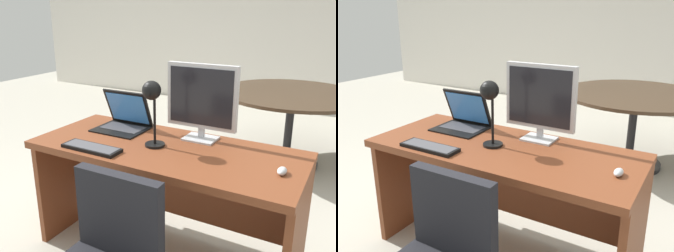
{
  "view_description": "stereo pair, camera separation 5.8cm",
  "coord_description": "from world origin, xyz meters",
  "views": [
    {
      "loc": [
        0.98,
        -1.75,
        1.53
      ],
      "look_at": [
        0.0,
        0.03,
        0.87
      ],
      "focal_mm": 38.7,
      "sensor_mm": 36.0,
      "label": 1
    },
    {
      "loc": [
        1.03,
        -1.72,
        1.53
      ],
      "look_at": [
        0.0,
        0.03,
        0.87
      ],
      "focal_mm": 38.7,
      "sensor_mm": 36.0,
      "label": 2
    }
  ],
  "objects": [
    {
      "name": "meeting_table",
      "position": [
        0.37,
        1.88,
        0.57
      ],
      "size": [
        1.39,
        1.39,
        0.75
      ],
      "color": "black",
      "rests_on": "ground"
    },
    {
      "name": "keyboard",
      "position": [
        -0.35,
        -0.25,
        0.76
      ],
      "size": [
        0.37,
        0.12,
        0.02
      ],
      "color": "black",
      "rests_on": "desk"
    },
    {
      "name": "mouse",
      "position": [
        0.69,
        -0.05,
        0.77
      ],
      "size": [
        0.05,
        0.08,
        0.04
      ],
      "color": "#B7BABF",
      "rests_on": "desk"
    },
    {
      "name": "monitor",
      "position": [
        0.13,
        0.22,
        1.01
      ],
      "size": [
        0.45,
        0.16,
        0.47
      ],
      "color": "#B7BABF",
      "rests_on": "desk"
    },
    {
      "name": "laptop",
      "position": [
        -0.42,
        0.18,
        0.83
      ],
      "size": [
        0.34,
        0.28,
        0.26
      ],
      "color": "black",
      "rests_on": "desk"
    },
    {
      "name": "desk",
      "position": [
        0.0,
        0.04,
        0.54
      ],
      "size": [
        1.62,
        0.68,
        0.75
      ],
      "color": "brown",
      "rests_on": "ground"
    },
    {
      "name": "back_wall",
      "position": [
        0.0,
        4.05,
        1.4
      ],
      "size": [
        10.0,
        0.1,
        2.8
      ],
      "primitive_type": "cube",
      "color": "silver",
      "rests_on": "ground"
    },
    {
      "name": "ground",
      "position": [
        0.0,
        1.5,
        0.0
      ],
      "size": [
        12.0,
        12.0,
        0.0
      ],
      "primitive_type": "plane",
      "color": "#B7B2A3"
    },
    {
      "name": "desk_lamp",
      "position": [
        -0.06,
        -0.04,
        1.04
      ],
      "size": [
        0.12,
        0.14,
        0.4
      ],
      "color": "black",
      "rests_on": "desk"
    }
  ]
}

